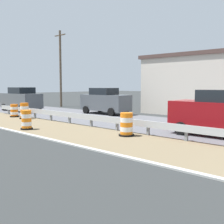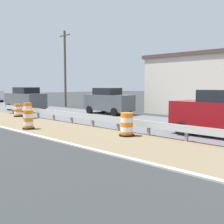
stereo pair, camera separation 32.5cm
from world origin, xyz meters
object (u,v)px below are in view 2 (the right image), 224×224
at_px(traffic_barrel_mid, 28,120).
at_px(traffic_barrel_farther, 28,111).
at_px(traffic_barrel_close, 127,125).
at_px(car_distant_c, 28,97).
at_px(car_trailing_near_lane, 108,101).
at_px(traffic_barrel_far, 18,111).
at_px(utility_pole_mid, 65,68).
at_px(car_lead_far_lane, 221,114).
at_px(car_trailing_far_lane, 25,99).

xyz_separation_m(traffic_barrel_mid, traffic_barrel_farther, (2.39, 4.46, 0.04)).
xyz_separation_m(traffic_barrel_close, car_distant_c, (6.16, 20.75, 0.49)).
relative_size(traffic_barrel_farther, car_trailing_near_lane, 0.26).
bearing_deg(traffic_barrel_far, utility_pole_mid, 33.50).
bearing_deg(car_lead_far_lane, traffic_barrel_close, 41.14).
distance_m(traffic_barrel_mid, traffic_barrel_farther, 5.06).
height_order(traffic_barrel_mid, utility_pole_mid, utility_pole_mid).
distance_m(traffic_barrel_far, car_trailing_far_lane, 5.01).
distance_m(car_distant_c, utility_pole_mid, 5.66).
bearing_deg(traffic_barrel_close, traffic_barrel_mid, 113.28).
xyz_separation_m(traffic_barrel_farther, utility_pole_mid, (8.55, 7.25, 3.80)).
distance_m(traffic_barrel_close, traffic_barrel_farther, 9.68).
height_order(traffic_barrel_far, car_trailing_far_lane, car_trailing_far_lane).
xyz_separation_m(traffic_barrel_mid, traffic_barrel_far, (2.46, 6.10, -0.04)).
height_order(traffic_barrel_far, car_trailing_near_lane, car_trailing_near_lane).
height_order(traffic_barrel_mid, traffic_barrel_farther, traffic_barrel_farther).
xyz_separation_m(traffic_barrel_far, traffic_barrel_farther, (-0.07, -1.64, 0.08)).
distance_m(car_trailing_near_lane, car_lead_far_lane, 11.69).
bearing_deg(car_trailing_far_lane, traffic_barrel_farther, 153.43).
height_order(car_trailing_near_lane, utility_pole_mid, utility_pole_mid).
xyz_separation_m(car_distant_c, utility_pole_mid, (2.54, -3.81, 3.33)).
height_order(car_trailing_near_lane, car_distant_c, car_trailing_near_lane).
distance_m(traffic_barrel_mid, car_trailing_near_lane, 9.17).
xyz_separation_m(traffic_barrel_close, car_trailing_far_lane, (3.03, 15.41, 0.60)).
distance_m(traffic_barrel_far, car_trailing_near_lane, 7.21).
bearing_deg(traffic_barrel_close, traffic_barrel_far, 88.91).
xyz_separation_m(traffic_barrel_mid, car_trailing_far_lane, (5.27, 10.19, 0.62)).
height_order(traffic_barrel_far, traffic_barrel_farther, traffic_barrel_farther).
height_order(traffic_barrel_close, car_trailing_near_lane, car_trailing_near_lane).
bearing_deg(traffic_barrel_far, traffic_barrel_mid, -112.00).
relative_size(traffic_barrel_far, car_trailing_near_lane, 0.22).
bearing_deg(car_distant_c, utility_pole_mid, 33.99).
bearing_deg(traffic_barrel_mid, car_trailing_near_lane, 16.78).
bearing_deg(utility_pole_mid, traffic_barrel_close, -117.19).
bearing_deg(traffic_barrel_farther, car_distant_c, 61.46).
xyz_separation_m(traffic_barrel_mid, car_distant_c, (8.41, 15.52, 0.52)).
bearing_deg(car_distant_c, car_trailing_far_lane, -30.05).
relative_size(traffic_barrel_mid, car_distant_c, 0.24).
distance_m(traffic_barrel_farther, car_distant_c, 12.61).
height_order(traffic_barrel_farther, car_trailing_far_lane, car_trailing_far_lane).
distance_m(car_lead_far_lane, utility_pole_mid, 21.25).
bearing_deg(utility_pole_mid, car_trailing_far_lane, -164.97).
xyz_separation_m(traffic_barrel_farther, car_distant_c, (6.02, 11.07, 0.48)).
bearing_deg(car_lead_far_lane, traffic_barrel_farther, 11.51).
bearing_deg(car_trailing_far_lane, traffic_barrel_far, 145.66).
bearing_deg(traffic_barrel_close, car_trailing_far_lane, 78.89).
height_order(traffic_barrel_close, car_trailing_far_lane, car_trailing_far_lane).
distance_m(traffic_barrel_mid, traffic_barrel_far, 6.58).
bearing_deg(car_trailing_far_lane, traffic_barrel_close, 169.04).
height_order(car_lead_far_lane, utility_pole_mid, utility_pole_mid).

